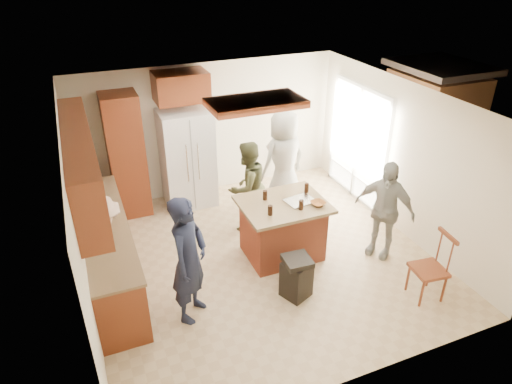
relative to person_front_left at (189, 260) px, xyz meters
name	(u,v)px	position (x,y,z in m)	size (l,w,h in m)	color
room_shell	(422,131)	(5.68, 2.43, -0.01)	(8.00, 5.20, 5.00)	tan
person_front_left	(189,260)	(0.00, 0.00, 0.00)	(0.64, 0.47, 1.75)	black
person_behind_left	(247,187)	(1.44, 1.68, -0.09)	(0.76, 0.47, 1.57)	#3E4025
person_behind_right	(284,160)	(2.33, 2.14, 0.04)	(0.90, 0.59, 1.84)	#97978F
person_side_right	(384,209)	(3.08, 0.20, -0.08)	(0.93, 0.48, 1.59)	gray
person_counter	(106,246)	(-0.92, 0.89, -0.13)	(0.97, 0.45, 1.50)	tan
left_cabinetry	(100,222)	(-0.94, 1.19, 0.08)	(0.64, 3.00, 2.30)	maroon
back_wall_units	(140,139)	(-0.03, 2.99, 0.50)	(1.80, 0.60, 2.45)	maroon
refrigerator	(187,158)	(0.76, 2.91, 0.02)	(0.90, 0.76, 1.80)	white
kitchen_island	(282,229)	(1.65, 0.74, -0.40)	(1.28, 1.03, 0.93)	#AD492C
island_items	(300,201)	(1.88, 0.64, 0.09)	(0.93, 0.61, 0.15)	silver
trash_bin	(296,277)	(1.42, -0.20, -0.56)	(0.45, 0.45, 0.63)	black
spindle_chair	(430,269)	(3.08, -0.90, -0.42)	(0.47, 0.47, 0.99)	maroon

